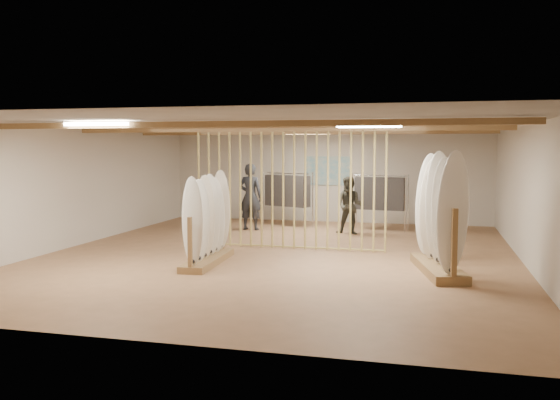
% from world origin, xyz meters
% --- Properties ---
extents(floor, '(12.00, 12.00, 0.00)m').
position_xyz_m(floor, '(0.00, 0.00, 0.00)').
color(floor, '#9B6F4B').
rests_on(floor, ground).
extents(ceiling, '(12.00, 12.00, 0.00)m').
position_xyz_m(ceiling, '(0.00, 0.00, 2.80)').
color(ceiling, '#9B9793').
rests_on(ceiling, ground).
extents(wall_back, '(12.00, 0.00, 12.00)m').
position_xyz_m(wall_back, '(0.00, 6.00, 1.40)').
color(wall_back, beige).
rests_on(wall_back, ground).
extents(wall_front, '(12.00, 0.00, 12.00)m').
position_xyz_m(wall_front, '(0.00, -6.00, 1.40)').
color(wall_front, beige).
rests_on(wall_front, ground).
extents(wall_left, '(0.00, 12.00, 12.00)m').
position_xyz_m(wall_left, '(-5.00, 0.00, 1.40)').
color(wall_left, beige).
rests_on(wall_left, ground).
extents(wall_right, '(0.00, 12.00, 12.00)m').
position_xyz_m(wall_right, '(5.00, 0.00, 1.40)').
color(wall_right, beige).
rests_on(wall_right, ground).
extents(ceiling_slats, '(9.50, 6.12, 0.10)m').
position_xyz_m(ceiling_slats, '(0.00, 0.00, 2.72)').
color(ceiling_slats, olive).
rests_on(ceiling_slats, ground).
extents(light_panels, '(1.20, 0.35, 0.06)m').
position_xyz_m(light_panels, '(0.00, 0.00, 2.74)').
color(light_panels, white).
rests_on(light_panels, ground).
extents(bamboo_partition, '(4.45, 0.05, 2.78)m').
position_xyz_m(bamboo_partition, '(0.00, 0.80, 1.40)').
color(bamboo_partition, tan).
rests_on(bamboo_partition, ground).
extents(poster, '(1.40, 0.03, 0.90)m').
position_xyz_m(poster, '(0.00, 5.98, 1.60)').
color(poster, teal).
rests_on(poster, ground).
extents(rack_left, '(0.62, 2.22, 1.77)m').
position_xyz_m(rack_left, '(-1.17, -1.29, 0.61)').
color(rack_left, olive).
rests_on(rack_left, floor).
extents(rack_right, '(1.09, 2.38, 2.20)m').
position_xyz_m(rack_right, '(3.32, -1.02, 0.75)').
color(rack_right, olive).
rests_on(rack_right, floor).
extents(clothing_rack_a, '(1.44, 0.88, 1.62)m').
position_xyz_m(clothing_rack_a, '(-0.97, 4.65, 1.05)').
color(clothing_rack_a, silver).
rests_on(clothing_rack_a, floor).
extents(clothing_rack_b, '(1.48, 0.58, 1.60)m').
position_xyz_m(clothing_rack_b, '(1.78, 4.39, 1.04)').
color(clothing_rack_b, silver).
rests_on(clothing_rack_b, floor).
extents(shopper_a, '(0.82, 0.58, 2.14)m').
position_xyz_m(shopper_a, '(-1.80, 3.62, 1.07)').
color(shopper_a, '#24262B').
rests_on(shopper_a, floor).
extents(shopper_b, '(0.89, 0.72, 1.76)m').
position_xyz_m(shopper_b, '(1.06, 3.42, 0.88)').
color(shopper_b, '#323026').
rests_on(shopper_b, floor).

